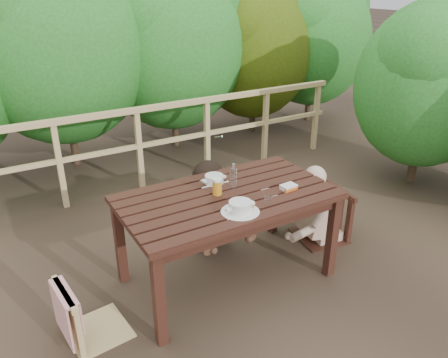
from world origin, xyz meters
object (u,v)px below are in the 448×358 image
beer_glass (217,187)px  butter_tub (289,188)px  bottle (233,177)px  tumbler (267,201)px  chair_far (201,198)px  diner_right (327,178)px  soup_near (240,207)px  woman (200,176)px  chair_left (91,284)px  soup_far (214,180)px  bread_roll (247,205)px  table (227,238)px  chair_right (323,195)px

beer_glass → butter_tub: (0.53, -0.21, -0.05)m
bottle → tumbler: 0.36m
chair_far → diner_right: size_ratio=0.67×
diner_right → soup_near: diner_right is taller
beer_glass → diner_right: bearing=2.2°
woman → bottle: size_ratio=5.66×
chair_left → soup_near: soup_near is taller
soup_far → bread_roll: soup_far is taller
chair_left → diner_right: size_ratio=0.67×
chair_far → beer_glass: bearing=-106.0°
soup_far → table: bearing=-93.1°
chair_far → soup_near: size_ratio=2.97×
beer_glass → soup_far: bearing=67.3°
table → butter_tub: butter_tub is taller
soup_far → woman: bearing=77.4°
woman → bread_roll: (-0.10, -0.95, 0.16)m
bread_roll → tumbler: 0.17m
bottle → chair_far: bearing=88.2°
soup_far → beer_glass: bearing=-112.7°
soup_near → butter_tub: soup_near is taller
chair_far → butter_tub: chair_far is taller
butter_tub → soup_near: bearing=-172.1°
chair_right → soup_near: chair_right is taller
chair_right → bread_roll: chair_right is taller
table → bread_roll: bread_roll is taller
chair_right → butter_tub: 0.77m
butter_tub → bread_roll: bearing=-173.8°
table → soup_far: bearing=86.9°
soup_near → beer_glass: bearing=91.0°
soup_far → butter_tub: 0.61m
chair_right → soup_near: bearing=-64.6°
table → beer_glass: size_ratio=11.18×
beer_glass → tumbler: size_ratio=2.25×
diner_right → bread_roll: bearing=114.7°
table → butter_tub: 0.65m
bottle → tumbler: size_ratio=3.44×
bread_roll → beer_glass: size_ratio=0.79×
chair_left → table: bearing=-91.9°
chair_far → soup_near: soup_near is taller
chair_left → butter_tub: (1.60, -0.10, 0.38)m
chair_left → bread_roll: bearing=-104.6°
butter_tub → diner_right: bearing=16.9°
woman → butter_tub: bearing=112.1°
table → chair_left: chair_left is taller
chair_far → butter_tub: bearing=-67.4°
chair_far → chair_right: bearing=-30.6°
diner_right → soup_far: bearing=90.5°
woman → tumbler: woman is taller
soup_near → tumbler: (0.25, 0.01, -0.01)m
chair_left → soup_far: size_ratio=3.28×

